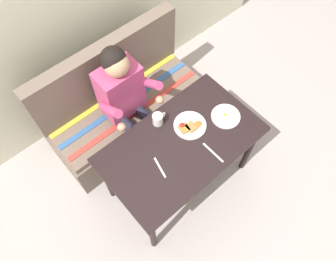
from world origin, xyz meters
name	(u,v)px	position (x,y,z in m)	size (l,w,h in m)	color
ground_plane	(179,179)	(0.00, 0.00, 0.00)	(8.00, 8.00, 0.00)	#AB9F9B
table	(181,148)	(0.00, 0.00, 0.65)	(1.20, 0.70, 0.73)	black
couch	(125,108)	(0.00, 0.76, 0.33)	(1.44, 0.56, 1.00)	#6C5C50
person	(126,97)	(-0.06, 0.59, 0.74)	(0.45, 0.61, 1.21)	#B6416D
plate_breakfast	(190,126)	(0.14, 0.06, 0.74)	(0.25, 0.25, 0.05)	white
plate_eggs	(226,116)	(0.41, -0.05, 0.74)	(0.22, 0.22, 0.04)	white
coffee_mug	(158,119)	(-0.01, 0.25, 0.78)	(0.12, 0.08, 0.10)	white
fork	(160,168)	(-0.25, -0.05, 0.73)	(0.01, 0.17, 0.01)	silver
knife	(213,153)	(0.12, -0.21, 0.73)	(0.01, 0.20, 0.01)	silver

